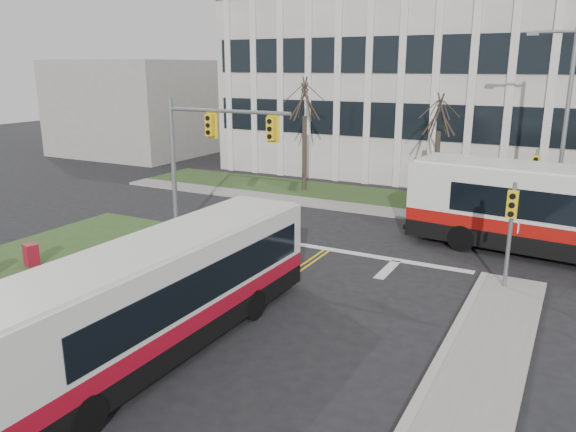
# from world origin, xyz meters

# --- Properties ---
(ground) EXTENTS (120.00, 120.00, 0.00)m
(ground) POSITION_xyz_m (0.00, 0.00, 0.00)
(ground) COLOR black
(ground) RESTS_ON ground
(sidewalk_cross) EXTENTS (44.00, 1.60, 0.14)m
(sidewalk_cross) POSITION_xyz_m (5.00, 15.20, 0.07)
(sidewalk_cross) COLOR #9E9B93
(sidewalk_cross) RESTS_ON ground
(building_lawn) EXTENTS (44.00, 5.00, 0.12)m
(building_lawn) POSITION_xyz_m (5.00, 18.00, 0.06)
(building_lawn) COLOR #324A20
(building_lawn) RESTS_ON ground
(office_building) EXTENTS (40.00, 16.00, 12.00)m
(office_building) POSITION_xyz_m (5.00, 30.00, 6.00)
(office_building) COLOR silver
(office_building) RESTS_ON ground
(building_annex) EXTENTS (12.00, 12.00, 8.00)m
(building_annex) POSITION_xyz_m (-26.00, 26.00, 4.00)
(building_annex) COLOR #9E9B93
(building_annex) RESTS_ON ground
(mast_arm_signal) EXTENTS (6.11, 0.38, 6.20)m
(mast_arm_signal) POSITION_xyz_m (-5.62, 7.16, 4.26)
(mast_arm_signal) COLOR slate
(mast_arm_signal) RESTS_ON ground
(signal_pole_near) EXTENTS (0.34, 0.39, 3.80)m
(signal_pole_near) POSITION_xyz_m (7.20, 6.90, 2.50)
(signal_pole_near) COLOR slate
(signal_pole_near) RESTS_ON ground
(signal_pole_far) EXTENTS (0.34, 0.39, 3.80)m
(signal_pole_far) POSITION_xyz_m (7.20, 15.40, 2.50)
(signal_pole_far) COLOR slate
(signal_pole_far) RESTS_ON ground
(streetlight) EXTENTS (2.15, 0.25, 9.20)m
(streetlight) POSITION_xyz_m (8.03, 16.20, 5.19)
(streetlight) COLOR slate
(streetlight) RESTS_ON ground
(directory_sign) EXTENTS (1.50, 0.12, 2.00)m
(directory_sign) POSITION_xyz_m (2.50, 17.50, 1.17)
(directory_sign) COLOR slate
(directory_sign) RESTS_ON ground
(tree_left) EXTENTS (1.80, 1.80, 7.70)m
(tree_left) POSITION_xyz_m (-6.00, 18.00, 5.51)
(tree_left) COLOR #42352B
(tree_left) RESTS_ON ground
(tree_mid) EXTENTS (1.80, 1.80, 6.82)m
(tree_mid) POSITION_xyz_m (2.00, 18.20, 4.88)
(tree_mid) COLOR #42352B
(tree_mid) RESTS_ON ground
(bus_main) EXTENTS (2.71, 11.45, 3.04)m
(bus_main) POSITION_xyz_m (-0.47, -1.91, 1.52)
(bus_main) COLOR silver
(bus_main) RESTS_ON ground
(newspaper_box_red) EXTENTS (0.61, 0.57, 0.95)m
(newspaper_box_red) POSITION_xyz_m (-9.19, 0.81, 0.47)
(newspaper_box_red) COLOR maroon
(newspaper_box_red) RESTS_ON ground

